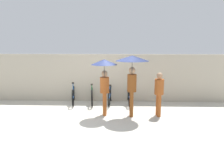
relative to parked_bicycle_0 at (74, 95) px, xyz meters
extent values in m
plane|color=beige|center=(1.18, -1.79, -0.37)|extent=(30.00, 30.00, 0.00)
cube|color=#B2A893|center=(1.18, 0.41, 0.66)|extent=(11.34, 0.12, 2.08)
torus|color=black|center=(-0.08, 0.51, -0.02)|extent=(0.16, 0.72, 0.72)
torus|color=black|center=(0.08, -0.52, -0.02)|extent=(0.16, 0.72, 0.72)
cylinder|color=#19478C|center=(0.00, -0.01, -0.02)|extent=(0.19, 1.04, 0.04)
cylinder|color=#19478C|center=(0.03, -0.19, 0.26)|extent=(0.04, 0.04, 0.55)
cube|color=black|center=(0.03, -0.19, 0.55)|extent=(0.12, 0.21, 0.03)
cylinder|color=#19478C|center=(-0.08, 0.51, 0.28)|extent=(0.04, 0.04, 0.60)
cylinder|color=#19478C|center=(-0.08, 0.51, 0.58)|extent=(0.44, 0.09, 0.03)
torus|color=black|center=(0.72, 0.54, -0.03)|extent=(0.15, 0.70, 0.70)
torus|color=black|center=(0.85, -0.52, -0.03)|extent=(0.15, 0.70, 0.70)
cylinder|color=#19662D|center=(0.79, 0.01, -0.03)|extent=(0.17, 1.06, 0.04)
cylinder|color=#19662D|center=(0.81, -0.18, 0.22)|extent=(0.04, 0.04, 0.50)
cube|color=black|center=(0.81, -0.18, 0.48)|extent=(0.11, 0.21, 0.03)
cylinder|color=#19662D|center=(0.72, 0.54, 0.29)|extent=(0.04, 0.04, 0.63)
cylinder|color=#19662D|center=(0.72, 0.54, 0.60)|extent=(0.44, 0.08, 0.03)
torus|color=black|center=(1.60, 0.45, 0.00)|extent=(0.08, 0.74, 0.74)
torus|color=black|center=(1.55, -0.51, 0.00)|extent=(0.08, 0.74, 0.74)
cylinder|color=#19478C|center=(1.57, -0.03, 0.00)|extent=(0.08, 0.96, 0.04)
cylinder|color=#19478C|center=(1.56, -0.20, 0.22)|extent=(0.04, 0.04, 0.45)
cube|color=black|center=(1.56, -0.20, 0.46)|extent=(0.10, 0.20, 0.03)
cylinder|color=#19478C|center=(1.60, 0.45, 0.32)|extent=(0.04, 0.04, 0.65)
cylinder|color=#19478C|center=(1.60, 0.45, 0.64)|extent=(0.44, 0.05, 0.03)
torus|color=black|center=(2.34, 0.54, -0.02)|extent=(0.09, 0.71, 0.70)
torus|color=black|center=(2.38, -0.43, -0.02)|extent=(0.09, 0.71, 0.70)
cylinder|color=#19478C|center=(2.36, 0.05, -0.02)|extent=(0.07, 0.97, 0.04)
cylinder|color=#19478C|center=(2.36, -0.11, 0.24)|extent=(0.04, 0.04, 0.51)
cube|color=black|center=(2.36, -0.11, 0.51)|extent=(0.10, 0.20, 0.03)
cylinder|color=#19478C|center=(2.34, 0.54, 0.34)|extent=(0.04, 0.04, 0.73)
cylinder|color=#19478C|center=(2.34, 0.54, 0.71)|extent=(0.44, 0.04, 0.03)
cylinder|color=#9E4C1E|center=(1.43, -1.40, 0.04)|extent=(0.13, 0.13, 0.82)
cylinder|color=#9E4C1E|center=(1.44, -1.58, 0.04)|extent=(0.13, 0.13, 0.82)
cylinder|color=#9E4C1E|center=(1.43, -1.49, 0.73)|extent=(0.32, 0.32, 0.56)
sphere|color=tan|center=(1.43, -1.49, 1.13)|extent=(0.21, 0.21, 0.21)
cylinder|color=#332D28|center=(1.44, -1.63, 1.11)|extent=(0.02, 0.02, 0.70)
cone|color=#19234C|center=(1.44, -1.63, 1.55)|extent=(0.90, 0.90, 0.18)
cylinder|color=brown|center=(2.40, -1.50, 0.07)|extent=(0.13, 0.13, 0.89)
cylinder|color=brown|center=(2.38, -1.68, 0.07)|extent=(0.13, 0.13, 0.89)
cylinder|color=brown|center=(2.39, -1.59, 0.82)|extent=(0.32, 0.32, 0.61)
sphere|color=tan|center=(2.39, -1.59, 1.26)|extent=(0.23, 0.23, 0.23)
cylinder|color=#332D28|center=(2.38, -1.73, 1.23)|extent=(0.02, 0.02, 0.74)
cone|color=#19234C|center=(2.38, -1.73, 1.69)|extent=(1.11, 1.11, 0.18)
cylinder|color=#9E4C1E|center=(3.33, -1.45, 0.02)|extent=(0.13, 0.13, 0.79)
cylinder|color=#9E4C1E|center=(3.36, -1.63, 0.02)|extent=(0.13, 0.13, 0.79)
cylinder|color=#9E4C1E|center=(3.35, -1.54, 0.69)|extent=(0.32, 0.32, 0.54)
sphere|color=tan|center=(3.35, -1.54, 1.08)|extent=(0.21, 0.21, 0.21)
camera|label=1|loc=(1.95, -9.02, 2.23)|focal=35.00mm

